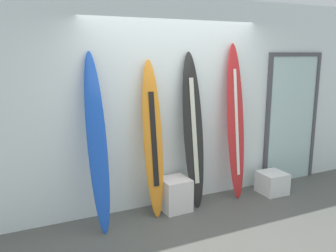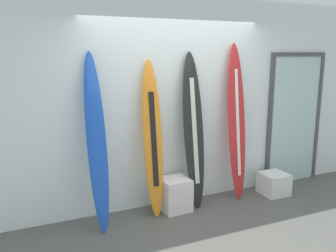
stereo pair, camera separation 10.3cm
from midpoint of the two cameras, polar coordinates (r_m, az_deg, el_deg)
ground at (r=4.22m, az=9.03°, el=-18.16°), size 8.00×8.00×0.04m
wall_back at (r=4.84m, az=1.21°, el=3.77°), size 7.20×0.20×2.80m
surfboard_cobalt at (r=4.19m, az=-10.78°, el=-2.81°), size 0.24×0.53×2.10m
surfboard_sunset at (r=4.47m, az=-1.80°, el=-2.29°), size 0.27×0.39×2.00m
surfboard_charcoal at (r=4.72m, az=4.81°, el=-1.00°), size 0.29×0.36×2.10m
surfboard_crimson at (r=5.07m, az=11.63°, el=0.52°), size 0.28×0.32×2.21m
display_block_left at (r=5.57m, az=17.27°, el=-8.90°), size 0.38×0.38×0.32m
display_block_center at (r=4.80m, az=1.77°, el=-10.99°), size 0.38×0.38×0.44m
glass_door at (r=6.00m, az=20.23°, el=1.41°), size 1.05×0.06×2.08m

